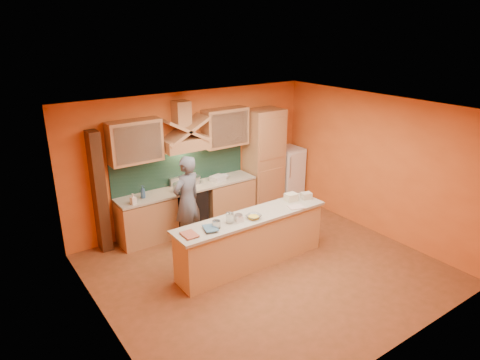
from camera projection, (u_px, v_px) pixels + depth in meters
floor at (266, 269)px, 7.49m from camera, size 5.50×5.00×0.01m
ceiling at (270, 110)px, 6.53m from camera, size 5.50×5.00×0.01m
wall_back at (193, 158)px, 8.93m from camera, size 5.50×0.02×2.80m
wall_front at (399, 260)px, 5.09m from camera, size 5.50×0.02×2.80m
wall_left at (102, 241)px, 5.52m from camera, size 0.02×5.00×2.80m
wall_right at (376, 165)px, 8.50m from camera, size 0.02×5.00×2.80m
base_cabinet_left at (147, 220)px, 8.36m from camera, size 1.10×0.60×0.86m
base_cabinet_right at (227, 199)px, 9.39m from camera, size 1.10×0.60×0.86m
counter_top at (188, 188)px, 8.71m from camera, size 3.00×0.62×0.04m
stove at (189, 208)px, 8.86m from camera, size 0.60×0.58×0.90m
backsplash at (181, 168)px, 8.81m from camera, size 3.00×0.03×0.70m
range_hood at (185, 144)px, 8.43m from camera, size 0.92×0.50×0.24m
hood_chimney at (181, 114)px, 8.31m from camera, size 0.30×0.30×0.50m
upper_cabinet_left at (135, 142)px, 7.89m from camera, size 1.00×0.35×0.80m
upper_cabinet_right at (225, 127)px, 8.97m from camera, size 1.00×0.35×0.80m
pantry_column at (264, 160)px, 9.68m from camera, size 0.80×0.60×2.30m
fridge at (288, 174)px, 10.26m from camera, size 0.58×0.60×1.30m
trim_column_left at (99, 193)px, 7.79m from camera, size 0.20×0.30×2.30m
island_body at (252, 242)px, 7.52m from camera, size 2.80×0.55×0.88m
island_top at (252, 217)px, 7.35m from camera, size 2.90×0.62×0.05m
person at (187, 201)px, 8.12m from camera, size 0.74×0.59×1.77m
pot_large at (179, 188)px, 8.49m from camera, size 0.33×0.33×0.16m
pot_small at (196, 181)px, 8.89m from camera, size 0.22×0.22×0.14m
soap_bottle_a at (133, 199)px, 7.83m from camera, size 0.11×0.11×0.21m
soap_bottle_b at (143, 192)px, 8.10m from camera, size 0.13×0.14×0.25m
bowl_back at (224, 177)px, 9.19m from camera, size 0.24×0.24×0.07m
dish_rack at (218, 178)px, 9.04m from camera, size 0.33×0.29×0.10m
book_lower at (183, 237)px, 6.59m from camera, size 0.22×0.30×0.03m
book_upper at (204, 229)px, 6.78m from camera, size 0.27×0.33×0.02m
jar_large at (230, 218)px, 7.05m from camera, size 0.16×0.16×0.17m
jar_small at (216, 224)px, 6.87m from camera, size 0.17×0.17×0.13m
kitchen_scale at (239, 218)px, 7.11m from camera, size 0.14×0.14×0.10m
mixing_bowl at (254, 217)px, 7.23m from camera, size 0.29×0.29×0.06m
cloth at (296, 207)px, 7.66m from camera, size 0.31×0.27×0.02m
grocery_bag_a at (291, 197)px, 7.94m from camera, size 0.22×0.18×0.14m
grocery_bag_b at (306, 196)px, 8.04m from camera, size 0.22×0.19×0.12m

